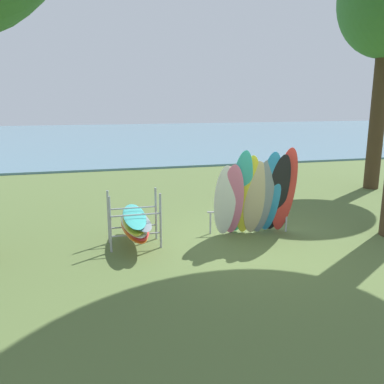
# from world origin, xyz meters

# --- Properties ---
(ground_plane) EXTENTS (80.00, 80.00, 0.00)m
(ground_plane) POSITION_xyz_m (0.00, 0.00, 0.00)
(ground_plane) COLOR #566B38
(lake_water) EXTENTS (80.00, 36.00, 0.10)m
(lake_water) POSITION_xyz_m (0.00, 28.95, 0.05)
(lake_water) COLOR slate
(lake_water) RESTS_ON ground
(leaning_board_pile) EXTENTS (2.11, 1.18, 2.22)m
(leaning_board_pile) POSITION_xyz_m (0.21, 0.56, 1.01)
(leaning_board_pile) COLOR white
(leaning_board_pile) RESTS_ON ground
(board_storage_rack) EXTENTS (1.15, 2.13, 1.25)m
(board_storage_rack) POSITION_xyz_m (-2.66, 0.72, 0.55)
(board_storage_rack) COLOR #9EA0A5
(board_storage_rack) RESTS_ON ground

